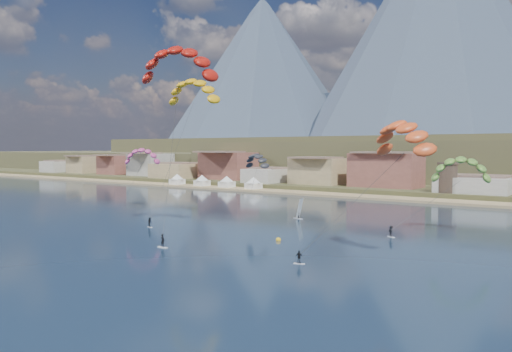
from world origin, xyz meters
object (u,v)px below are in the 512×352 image
(kitesurfer_red, at_px, (178,59))
(watchtower, at_px, (448,177))
(kitesurfer_green, at_px, (460,166))
(windsurfer, at_px, (299,212))
(kitesurfer_orange, at_px, (404,133))
(kitesurfer_yellow, at_px, (193,88))
(buoy, at_px, (278,240))

(kitesurfer_red, bearing_deg, watchtower, 78.73)
(kitesurfer_red, xyz_separation_m, kitesurfer_green, (38.32, 29.57, -18.18))
(kitesurfer_green, bearing_deg, watchtower, 109.81)
(windsurfer, bearing_deg, kitesurfer_orange, -37.91)
(watchtower, distance_m, kitesurfer_yellow, 80.79)
(watchtower, bearing_deg, kitesurfer_yellow, -111.18)
(kitesurfer_orange, height_order, windsurfer, kitesurfer_orange)
(watchtower, xyz_separation_m, kitesurfer_yellow, (-28.23, -72.87, 20.49))
(kitesurfer_red, relative_size, kitesurfer_yellow, 1.11)
(windsurfer, bearing_deg, watchtower, 79.52)
(kitesurfer_green, bearing_deg, buoy, -127.89)
(kitesurfer_red, height_order, buoy, kitesurfer_red)
(watchtower, height_order, kitesurfer_orange, kitesurfer_orange)
(kitesurfer_red, bearing_deg, windsurfer, 77.04)
(windsurfer, distance_m, buoy, 26.84)
(kitesurfer_green, relative_size, buoy, 21.50)
(kitesurfer_yellow, height_order, buoy, kitesurfer_yellow)
(kitesurfer_orange, relative_size, buoy, 27.05)
(windsurfer, relative_size, buoy, 5.35)
(watchtower, relative_size, buoy, 10.84)
(watchtower, xyz_separation_m, kitesurfer_orange, (21.84, -85.28, 10.26))
(kitesurfer_yellow, bearing_deg, windsurfer, 37.49)
(kitesurfer_orange, bearing_deg, kitesurfer_red, -176.75)
(kitesurfer_green, relative_size, windsurfer, 4.02)
(buoy, bearing_deg, kitesurfer_orange, -4.19)
(watchtower, xyz_separation_m, kitesurfer_green, (20.88, -57.94, 5.21))
(watchtower, bearing_deg, kitesurfer_orange, -75.64)
(kitesurfer_orange, distance_m, buoy, 26.78)
(kitesurfer_yellow, bearing_deg, kitesurfer_orange, -13.92)
(kitesurfer_green, height_order, buoy, kitesurfer_green)
(buoy, bearing_deg, windsurfer, 116.20)
(kitesurfer_red, distance_m, buoy, 34.99)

